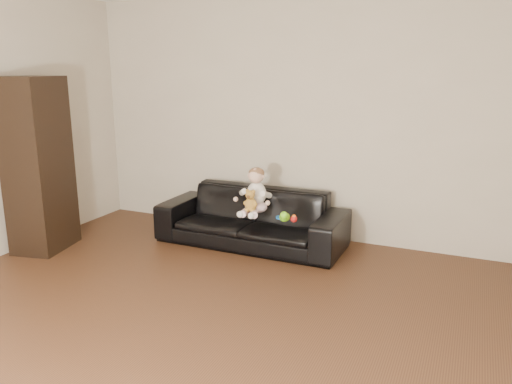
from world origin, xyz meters
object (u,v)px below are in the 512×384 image
at_px(teddy_bear, 251,201).
at_px(toy_green, 285,217).
at_px(baby, 255,193).
at_px(toy_blue_disc, 281,218).
at_px(cabinet, 38,165).
at_px(sofa, 251,218).
at_px(toy_rattle, 294,219).

relative_size(teddy_bear, toy_green, 1.80).
xyz_separation_m(baby, toy_green, (0.38, -0.15, -0.17)).
relative_size(teddy_bear, toy_blue_disc, 1.98).
xyz_separation_m(cabinet, baby, (2.00, 0.87, -0.29)).
bearing_deg(toy_green, toy_blue_disc, 127.60).
bearing_deg(toy_green, baby, 158.38).
bearing_deg(baby, toy_blue_disc, -26.29).
height_order(baby, toy_green, baby).
height_order(baby, teddy_bear, baby).
bearing_deg(toy_blue_disc, teddy_bear, -165.08).
distance_m(sofa, toy_rattle, 0.63).
distance_m(sofa, toy_blue_disc, 0.45).
distance_m(toy_green, toy_rattle, 0.09).
xyz_separation_m(teddy_bear, toy_blue_disc, (0.30, 0.08, -0.16)).
height_order(teddy_bear, toy_blue_disc, teddy_bear).
bearing_deg(teddy_bear, sofa, 98.95).
distance_m(cabinet, toy_green, 2.53).
bearing_deg(cabinet, toy_green, 5.08).
bearing_deg(baby, toy_green, -36.26).
distance_m(sofa, teddy_bear, 0.37).
bearing_deg(sofa, cabinet, -152.30).
xyz_separation_m(sofa, toy_blue_disc, (0.40, -0.17, 0.10)).
distance_m(baby, toy_blue_disc, 0.38).
height_order(baby, toy_blue_disc, baby).
xyz_separation_m(cabinet, toy_blue_disc, (2.31, 0.81, -0.49)).
bearing_deg(cabinet, baby, 11.70).
xyz_separation_m(sofa, cabinet, (-1.91, -0.98, 0.59)).
relative_size(sofa, cabinet, 1.12).
bearing_deg(sofa, baby, -48.41).
distance_m(baby, toy_rattle, 0.52).
distance_m(teddy_bear, toy_rattle, 0.48).
xyz_separation_m(toy_green, toy_rattle, (0.09, 0.01, -0.01)).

